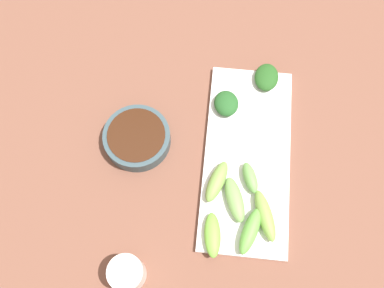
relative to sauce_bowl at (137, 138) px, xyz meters
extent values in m
cube|color=brown|center=(0.15, -0.03, -0.03)|extent=(2.10, 2.10, 0.02)
cylinder|color=#364B52|center=(0.00, 0.00, 0.00)|extent=(0.13, 0.13, 0.03)
cylinder|color=#381C0D|center=(0.00, 0.00, 0.00)|extent=(0.11, 0.11, 0.03)
cube|color=white|center=(0.21, -0.01, -0.01)|extent=(0.16, 0.37, 0.01)
ellipsoid|color=#62AA44|center=(0.22, -0.16, 0.01)|extent=(0.05, 0.09, 0.03)
ellipsoid|color=#69A350|center=(0.22, -0.06, 0.01)|extent=(0.04, 0.06, 0.03)
ellipsoid|color=#24541E|center=(0.24, 0.15, 0.00)|extent=(0.05, 0.07, 0.02)
ellipsoid|color=#235624|center=(0.16, 0.09, 0.01)|extent=(0.06, 0.06, 0.03)
ellipsoid|color=#75A248|center=(0.16, -0.07, 0.01)|extent=(0.05, 0.09, 0.03)
ellipsoid|color=#719F53|center=(0.19, -0.10, 0.01)|extent=(0.06, 0.09, 0.02)
ellipsoid|color=#79A647|center=(0.25, -0.13, 0.01)|extent=(0.06, 0.10, 0.03)
ellipsoid|color=#6FBB3D|center=(0.16, -0.17, 0.00)|extent=(0.04, 0.08, 0.02)
cylinder|color=white|center=(0.02, -0.25, 0.01)|extent=(0.06, 0.06, 0.06)
camera|label=1|loc=(0.14, -0.29, 0.75)|focal=39.54mm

